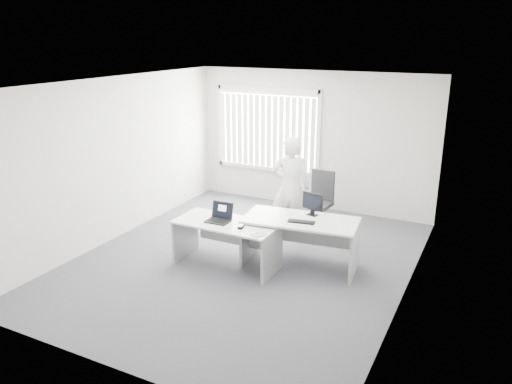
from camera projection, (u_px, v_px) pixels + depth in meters
The scene contains 18 objects.
ground at pixel (244, 261), 7.98m from camera, with size 6.00×6.00×0.00m, color #57575F.
wall_back at pixel (312, 141), 10.11m from camera, with size 5.00×0.02×2.80m, color beige.
wall_front at pixel (102, 250), 5.00m from camera, with size 5.00×0.02×2.80m, color beige.
wall_left at pixel (116, 159), 8.63m from camera, with size 0.02×6.00×2.80m, color beige.
wall_right at pixel (412, 201), 6.49m from camera, with size 0.02×6.00×2.80m, color beige.
ceiling at pixel (242, 83), 7.13m from camera, with size 5.00×6.00×0.02m, color white.
window at pixel (267, 130), 10.46m from camera, with size 2.32×0.06×1.76m, color silver.
blinds at pixel (266, 132), 10.42m from camera, with size 2.20×0.10×1.50m, color white, non-canonical shape.
desk_near at pixel (227, 234), 7.68m from camera, with size 1.60×0.76×0.73m.
desk_far at pixel (300, 233), 7.64m from camera, with size 1.81×1.01×0.79m.
office_chair at pixel (318, 211), 9.27m from camera, with size 0.67×0.67×1.08m.
person at pixel (291, 188), 8.65m from camera, with size 0.67×0.44×1.84m, color silver.
laptop at pixel (218, 213), 7.58m from camera, with size 0.36×0.32×0.28m, color black, non-canonical shape.
paper_sheet at pixel (250, 227), 7.41m from camera, with size 0.29×0.21×0.00m, color white.
mouse at pixel (241, 227), 7.37m from camera, with size 0.07×0.11×0.05m, color #B9B8BB, non-canonical shape.
booklet at pixel (259, 235), 7.13m from camera, with size 0.15×0.21×0.01m, color white.
keyboard at pixel (301, 222), 7.44m from camera, with size 0.40×0.13×0.02m, color black.
monitor at pixel (313, 204), 7.68m from camera, with size 0.36×0.11×0.36m, color black, non-canonical shape.
Camera 1 is at (3.44, -6.41, 3.48)m, focal length 35.00 mm.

